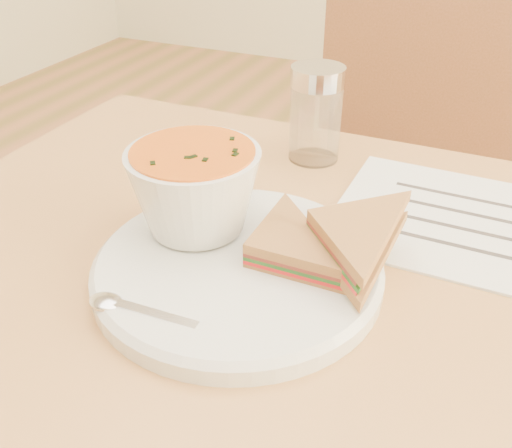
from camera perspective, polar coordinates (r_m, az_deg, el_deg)
The scene contains 8 objects.
chair_far at distance 1.09m, azimuth 14.29°, elevation -3.47°, with size 0.41×0.41×0.92m, color brown, non-canonical shape.
plate at distance 0.54m, azimuth -1.84°, elevation -4.56°, with size 0.27×0.27×0.02m, color silver, non-canonical shape.
soup_bowl at distance 0.56m, azimuth -6.10°, elevation 3.01°, with size 0.13×0.13×0.09m, color silver, non-canonical shape.
sandwich_half_a at distance 0.51m, azimuth -1.32°, elevation -3.49°, with size 0.10×0.10×0.03m, color #BC7D42, non-canonical shape.
sandwich_half_b at distance 0.54m, azimuth 5.05°, elevation -0.09°, with size 0.11×0.11×0.03m, color #BC7D42, non-canonical shape.
spoon at distance 0.48m, azimuth -10.09°, elevation -8.94°, with size 0.16×0.03×0.01m, color silver, non-canonical shape.
paper_menu at distance 0.66m, azimuth 21.43°, elevation -0.11°, with size 0.31×0.22×0.00m, color white, non-canonical shape.
condiment_shaker at distance 0.74m, azimuth 5.99°, elevation 10.86°, with size 0.07×0.07×0.12m, color silver, non-canonical shape.
Camera 1 is at (0.09, -0.40, 1.09)m, focal length 40.00 mm.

